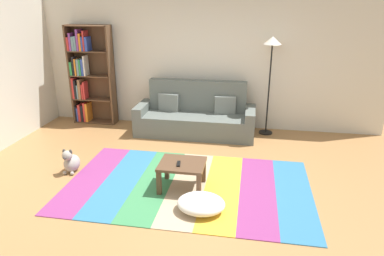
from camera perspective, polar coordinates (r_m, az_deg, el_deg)
The scene contains 10 objects.
ground_plane at distance 5.05m, azimuth -1.30°, elevation -9.07°, with size 14.00×14.00×0.00m, color #9E7042.
back_wall at distance 7.01m, azimuth 2.71°, elevation 11.05°, with size 6.80×0.10×2.70m, color silver.
rug at distance 4.99m, azimuth -0.69°, elevation -9.37°, with size 3.40×2.08×0.01m.
couch at distance 6.77m, azimuth 0.61°, elevation 1.88°, with size 2.26×0.80×1.00m.
bookshelf at distance 7.57m, azimuth -16.80°, elevation 8.17°, with size 0.90×0.28×2.01m.
coffee_table at distance 4.80m, azimuth -1.65°, elevation -6.50°, with size 0.62×0.52×0.38m.
pouf at distance 4.40m, azimuth 1.48°, elevation -12.23°, with size 0.60×0.50×0.20m, color white.
dog at distance 5.62m, azimuth -19.12°, elevation -5.25°, with size 0.22×0.35×0.40m.
standing_lamp at distance 6.63m, azimuth 12.86°, elevation 11.74°, with size 0.32×0.32×1.85m.
tv_remote at distance 4.72m, azimuth -2.20°, elevation -5.85°, with size 0.04×0.15×0.02m, color black.
Camera 1 is at (0.87, -4.31, 2.48)m, focal length 32.70 mm.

